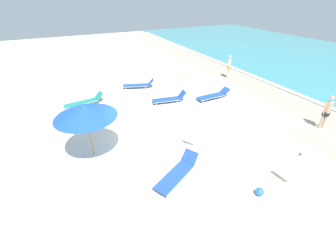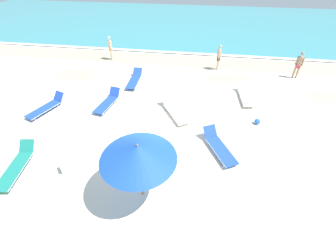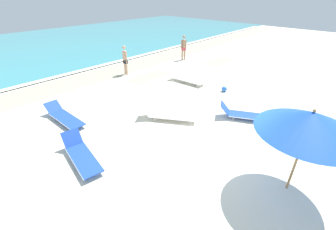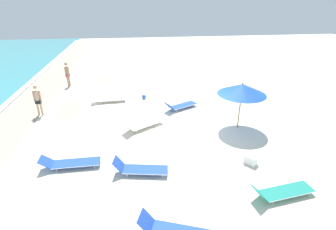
{
  "view_description": "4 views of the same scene",
  "coord_description": "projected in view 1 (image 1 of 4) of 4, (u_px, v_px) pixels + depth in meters",
  "views": [
    {
      "loc": [
        8.18,
        -2.81,
        6.01
      ],
      "look_at": [
        0.04,
        1.14,
        0.98
      ],
      "focal_mm": 24.0,
      "sensor_mm": 36.0,
      "label": 1
    },
    {
      "loc": [
        1.72,
        -6.83,
        6.91
      ],
      "look_at": [
        0.56,
        0.91,
        1.07
      ],
      "focal_mm": 24.0,
      "sensor_mm": 36.0,
      "label": 2
    },
    {
      "loc": [
        -5.2,
        -2.94,
        4.7
      ],
      "look_at": [
        -0.44,
        1.45,
        1.05
      ],
      "focal_mm": 24.0,
      "sensor_mm": 36.0,
      "label": 3
    },
    {
      "loc": [
        -11.28,
        2.67,
        6.35
      ],
      "look_at": [
        -0.28,
        1.3,
        1.12
      ],
      "focal_mm": 28.0,
      "sensor_mm": 36.0,
      "label": 4
    }
  ],
  "objects": [
    {
      "name": "sun_lounger_beside_umbrella",
      "position": [
        170.0,
        99.0,
        13.74
      ],
      "size": [
        0.94,
        2.12,
        0.62
      ],
      "rotation": [
        0.0,
        0.0,
        -0.17
      ],
      "color": "blue",
      "rests_on": "ground_plane"
    },
    {
      "name": "sun_lounger_mid_beach_pair_b",
      "position": [
        85.0,
        101.0,
        13.39
      ],
      "size": [
        0.94,
        2.33,
        0.58
      ],
      "rotation": [
        0.0,
        0.0,
        0.15
      ],
      "color": "#1E8475",
      "rests_on": "ground_plane"
    },
    {
      "name": "ground_plane",
      "position": [
        146.0,
        140.0,
        10.46
      ],
      "size": [
        60.0,
        60.0,
        0.16
      ],
      "color": "beige"
    },
    {
      "name": "sun_lounger_mid_beach_pair_a",
      "position": [
        213.0,
        95.0,
        14.2
      ],
      "size": [
        0.67,
        2.29,
        0.52
      ],
      "rotation": [
        0.0,
        0.0,
        0.02
      ],
      "color": "blue",
      "rests_on": "ground_plane"
    },
    {
      "name": "sun_lounger_near_water_left",
      "position": [
        299.0,
        165.0,
        8.53
      ],
      "size": [
        0.74,
        2.12,
        0.58
      ],
      "rotation": [
        0.0,
        0.0,
        0.07
      ],
      "color": "white",
      "rests_on": "ground_plane"
    },
    {
      "name": "sun_lounger_mid_beach_solo",
      "position": [
        139.0,
        85.0,
        15.77
      ],
      "size": [
        1.29,
        2.22,
        0.61
      ],
      "rotation": [
        0.0,
        0.0,
        -0.34
      ],
      "color": "blue",
      "rests_on": "ground_plane"
    },
    {
      "name": "cooler_box",
      "position": [
        95.0,
        115.0,
        11.99
      ],
      "size": [
        0.61,
        0.59,
        0.37
      ],
      "rotation": [
        0.0,
        0.0,
        3.85
      ],
      "color": "white",
      "rests_on": "ground_plane"
    },
    {
      "name": "beach_umbrella",
      "position": [
        85.0,
        111.0,
        8.39
      ],
      "size": [
        2.36,
        2.36,
        2.4
      ],
      "color": "#9E7547",
      "rests_on": "ground_plane"
    },
    {
      "name": "sun_lounger_under_umbrella",
      "position": [
        178.0,
        172.0,
        8.16
      ],
      "size": [
        1.51,
        2.14,
        0.6
      ],
      "rotation": [
        0.0,
        0.0,
        0.48
      ],
      "color": "blue",
      "rests_on": "ground_plane"
    },
    {
      "name": "beachgoer_wading_adult",
      "position": [
        229.0,
        65.0,
        17.21
      ],
      "size": [
        0.3,
        0.4,
        1.76
      ],
      "rotation": [
        0.0,
        0.0,
        5.22
      ],
      "color": "beige",
      "rests_on": "ground_plane"
    },
    {
      "name": "sun_lounger_near_water_right",
      "position": [
        199.0,
        129.0,
        10.74
      ],
      "size": [
        1.7,
        2.22,
        0.61
      ],
      "rotation": [
        0.0,
        0.0,
        0.56
      ],
      "color": "white",
      "rests_on": "ground_plane"
    },
    {
      "name": "beachgoer_strolling_adult",
      "position": [
        327.0,
        110.0,
        10.71
      ],
      "size": [
        0.27,
        0.45,
        1.76
      ],
      "rotation": [
        0.0,
        0.0,
        1.42
      ],
      "color": "tan",
      "rests_on": "ground_plane"
    },
    {
      "name": "beach_ball",
      "position": [
        260.0,
        192.0,
        7.47
      ],
      "size": [
        0.28,
        0.28,
        0.28
      ],
      "color": "blue",
      "rests_on": "ground_plane"
    }
  ]
}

